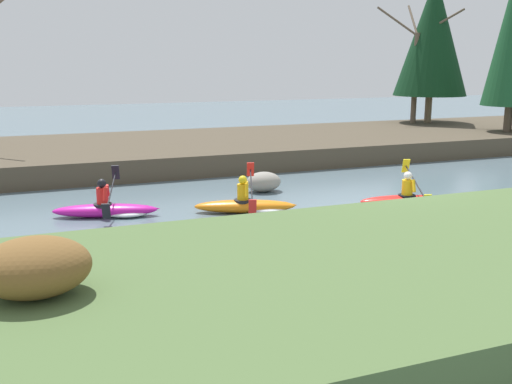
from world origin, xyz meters
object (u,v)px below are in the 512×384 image
boulder_midstream (264,182)px  kayaker_middle (249,205)px  kayaker_trailing (110,209)px  kayaker_lead (413,200)px

boulder_midstream → kayaker_middle: bearing=-120.8°
kayaker_middle → boulder_midstream: size_ratio=2.51×
kayaker_trailing → kayaker_middle: bearing=2.1°
kayaker_lead → boulder_midstream: (-3.06, 3.42, 0.11)m
kayaker_trailing → boulder_midstream: size_ratio=2.53×
kayaker_trailing → boulder_midstream: (4.91, 1.38, 0.11)m
kayaker_middle → kayaker_trailing: 3.66m
kayaker_trailing → boulder_midstream: kayaker_trailing is taller
kayaker_lead → kayaker_middle: 4.57m
kayaker_middle → kayaker_trailing: size_ratio=0.99×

